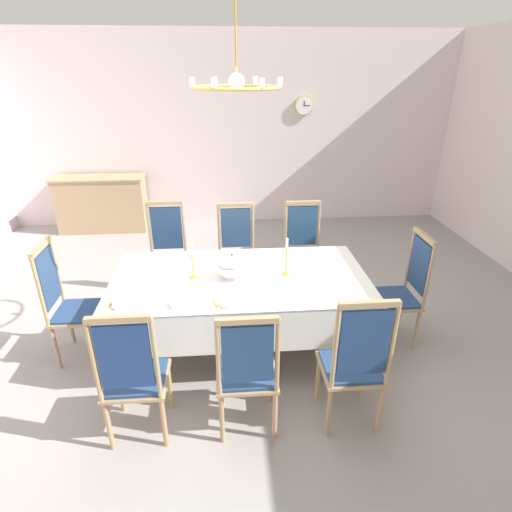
{
  "coord_description": "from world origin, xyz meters",
  "views": [
    {
      "loc": [
        -0.11,
        -3.35,
        2.49
      ],
      "look_at": [
        0.14,
        -0.17,
        1.0
      ],
      "focal_mm": 28.33,
      "sensor_mm": 36.0,
      "label": 1
    }
  ],
  "objects_px": {
    "sideboard": "(102,204)",
    "chair_north_b": "(237,252)",
    "candlestick_west": "(193,265)",
    "bowl_near_left": "(230,303)",
    "chair_head_west": "(68,302)",
    "soup_tureen": "(232,266)",
    "chair_south_b": "(247,370)",
    "chair_north_a": "(168,253)",
    "chair_south_a": "(133,375)",
    "dining_table": "(240,284)",
    "spoon_secondary": "(110,304)",
    "mounted_clock": "(304,105)",
    "chair_head_east": "(403,289)",
    "candlestick_east": "(286,260)",
    "chandelier": "(237,86)",
    "bowl_near_right": "(124,304)",
    "spoon_primary": "(215,303)",
    "chair_north_c": "(303,250)",
    "chair_south_c": "(355,362)",
    "bowl_far_left": "(181,302)"
  },
  "relations": [
    {
      "from": "sideboard",
      "to": "chair_north_b",
      "type": "bearing_deg",
      "value": 132.45
    },
    {
      "from": "candlestick_west",
      "to": "sideboard",
      "type": "xyz_separation_m",
      "value": [
        -1.71,
        3.33,
        -0.45
      ]
    },
    {
      "from": "bowl_near_left",
      "to": "chair_head_west",
      "type": "bearing_deg",
      "value": 161.86
    },
    {
      "from": "chair_head_west",
      "to": "soup_tureen",
      "type": "distance_m",
      "value": 1.52
    },
    {
      "from": "chair_south_b",
      "to": "chair_north_b",
      "type": "bearing_deg",
      "value": 90.0
    },
    {
      "from": "chair_north_a",
      "to": "chair_south_a",
      "type": "bearing_deg",
      "value": 90.0
    },
    {
      "from": "dining_table",
      "to": "chair_head_west",
      "type": "bearing_deg",
      "value": 180.0
    },
    {
      "from": "dining_table",
      "to": "soup_tureen",
      "type": "distance_m",
      "value": 0.2
    },
    {
      "from": "chair_north_b",
      "to": "chair_head_west",
      "type": "xyz_separation_m",
      "value": [
        -1.55,
        -1.0,
        0.01
      ]
    },
    {
      "from": "bowl_near_left",
      "to": "spoon_secondary",
      "type": "relative_size",
      "value": 0.96
    },
    {
      "from": "mounted_clock",
      "to": "chair_head_east",
      "type": "bearing_deg",
      "value": -84.46
    },
    {
      "from": "soup_tureen",
      "to": "chair_head_east",
      "type": "bearing_deg",
      "value": 0.0
    },
    {
      "from": "soup_tureen",
      "to": "mounted_clock",
      "type": "distance_m",
      "value": 3.94
    },
    {
      "from": "candlestick_west",
      "to": "candlestick_east",
      "type": "bearing_deg",
      "value": -0.0
    },
    {
      "from": "sideboard",
      "to": "chandelier",
      "type": "height_order",
      "value": "chandelier"
    },
    {
      "from": "chair_head_west",
      "to": "candlestick_west",
      "type": "distance_m",
      "value": 1.18
    },
    {
      "from": "mounted_clock",
      "to": "bowl_near_right",
      "type": "bearing_deg",
      "value": -118.14
    },
    {
      "from": "spoon_secondary",
      "to": "mounted_clock",
      "type": "relative_size",
      "value": 0.58
    },
    {
      "from": "chair_south_b",
      "to": "chair_north_b",
      "type": "relative_size",
      "value": 0.97
    },
    {
      "from": "soup_tureen",
      "to": "sideboard",
      "type": "height_order",
      "value": "soup_tureen"
    },
    {
      "from": "spoon_primary",
      "to": "chair_south_b",
      "type": "bearing_deg",
      "value": -82.93
    },
    {
      "from": "chair_north_c",
      "to": "chair_head_west",
      "type": "xyz_separation_m",
      "value": [
        -2.33,
        -1.0,
        0.01
      ]
    },
    {
      "from": "dining_table",
      "to": "candlestick_east",
      "type": "distance_m",
      "value": 0.47
    },
    {
      "from": "chair_head_east",
      "to": "chair_south_c",
      "type": "bearing_deg",
      "value": 142.28
    },
    {
      "from": "chair_south_c",
      "to": "spoon_primary",
      "type": "xyz_separation_m",
      "value": [
        -1.0,
        0.55,
        0.2
      ]
    },
    {
      "from": "chair_north_a",
      "to": "candlestick_west",
      "type": "bearing_deg",
      "value": 110.12
    },
    {
      "from": "chair_head_east",
      "to": "bowl_far_left",
      "type": "relative_size",
      "value": 6.16
    },
    {
      "from": "chair_head_west",
      "to": "spoon_primary",
      "type": "distance_m",
      "value": 1.42
    },
    {
      "from": "soup_tureen",
      "to": "chair_south_c",
      "type": "bearing_deg",
      "value": -49.98
    },
    {
      "from": "chair_south_b",
      "to": "chair_head_east",
      "type": "relative_size",
      "value": 0.95
    },
    {
      "from": "chair_north_b",
      "to": "mounted_clock",
      "type": "height_order",
      "value": "mounted_clock"
    },
    {
      "from": "chair_south_a",
      "to": "spoon_secondary",
      "type": "bearing_deg",
      "value": 114.31
    },
    {
      "from": "bowl_near_left",
      "to": "chair_north_a",
      "type": "bearing_deg",
      "value": 114.81
    },
    {
      "from": "bowl_near_right",
      "to": "chandelier",
      "type": "xyz_separation_m",
      "value": [
        0.94,
        0.43,
        1.57
      ]
    },
    {
      "from": "chair_south_a",
      "to": "chandelier",
      "type": "bearing_deg",
      "value": 51.85
    },
    {
      "from": "chair_south_a",
      "to": "soup_tureen",
      "type": "xyz_separation_m",
      "value": [
        0.72,
        1.0,
        0.32
      ]
    },
    {
      "from": "chair_head_east",
      "to": "bowl_far_left",
      "type": "height_order",
      "value": "chair_head_east"
    },
    {
      "from": "chair_north_c",
      "to": "mounted_clock",
      "type": "height_order",
      "value": "mounted_clock"
    },
    {
      "from": "chair_south_a",
      "to": "mounted_clock",
      "type": "distance_m",
      "value": 5.18
    },
    {
      "from": "bowl_far_left",
      "to": "candlestick_east",
      "type": "bearing_deg",
      "value": 26.18
    },
    {
      "from": "bowl_near_left",
      "to": "spoon_primary",
      "type": "bearing_deg",
      "value": 168.17
    },
    {
      "from": "chair_north_a",
      "to": "chair_head_east",
      "type": "height_order",
      "value": "chair_north_a"
    },
    {
      "from": "chair_south_c",
      "to": "chair_head_west",
      "type": "bearing_deg",
      "value": 156.69
    },
    {
      "from": "chair_south_b",
      "to": "spoon_primary",
      "type": "relative_size",
      "value": 6.17
    },
    {
      "from": "dining_table",
      "to": "bowl_near_left",
      "type": "distance_m",
      "value": 0.49
    },
    {
      "from": "chair_south_c",
      "to": "chair_south_b",
      "type": "bearing_deg",
      "value": 179.62
    },
    {
      "from": "chair_north_b",
      "to": "spoon_secondary",
      "type": "relative_size",
      "value": 6.23
    },
    {
      "from": "chair_south_b",
      "to": "candlestick_east",
      "type": "distance_m",
      "value": 1.14
    },
    {
      "from": "dining_table",
      "to": "spoon_primary",
      "type": "relative_size",
      "value": 13.15
    },
    {
      "from": "bowl_near_left",
      "to": "spoon_secondary",
      "type": "distance_m",
      "value": 0.96
    }
  ]
}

